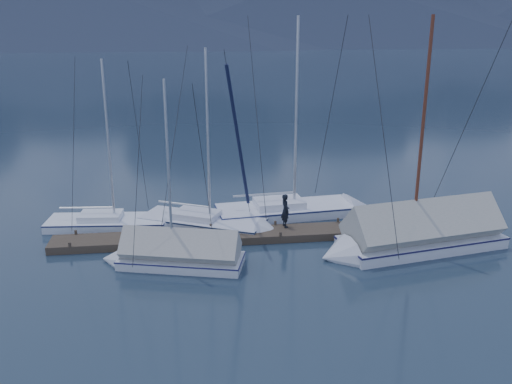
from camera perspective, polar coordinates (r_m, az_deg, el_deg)
ground at (r=22.79m, az=0.66°, el=-6.78°), size 1000.00×1000.00×0.00m
dock at (r=24.57m, az=-0.00°, el=-4.66°), size 18.00×1.50×0.54m
mooring_posts at (r=24.42m, az=-1.17°, el=-4.19°), size 15.12×1.52×0.35m
sailboat_open_left at (r=26.70m, az=-13.65°, el=-3.24°), size 6.66×2.79×8.62m
sailboat_open_mid at (r=25.69m, az=-3.86°, el=-3.57°), size 7.05×4.85×9.15m
sailboat_open_right at (r=27.76m, az=5.14°, el=-1.93°), size 8.22×3.44×10.62m
sailboat_covered_near at (r=24.17m, az=15.81°, el=-4.66°), size 8.56×4.03×10.71m
sailboat_covered_far at (r=22.13m, az=-9.05°, el=-6.65°), size 6.05×3.19×8.14m
person at (r=24.81m, az=3.11°, el=-1.96°), size 0.47×0.63×1.56m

